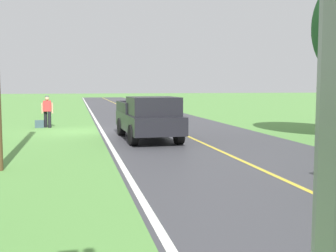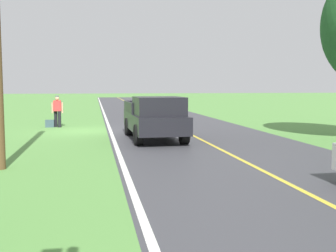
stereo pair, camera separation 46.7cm
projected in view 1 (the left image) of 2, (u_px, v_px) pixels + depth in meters
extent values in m
plane|color=#568E42|center=(77.00, 131.00, 20.80)|extent=(200.00, 200.00, 0.00)
cube|color=#3D3D42|center=(172.00, 129.00, 21.83)|extent=(7.60, 120.00, 0.00)
cube|color=silver|center=(102.00, 131.00, 21.06)|extent=(0.16, 117.60, 0.00)
cube|color=gold|center=(172.00, 129.00, 21.83)|extent=(0.14, 117.60, 0.00)
cylinder|color=black|center=(50.00, 120.00, 22.61)|extent=(0.18, 0.18, 0.88)
cylinder|color=black|center=(46.00, 119.00, 22.80)|extent=(0.18, 0.18, 0.88)
cube|color=red|center=(47.00, 106.00, 22.63)|extent=(0.40, 0.26, 0.58)
sphere|color=tan|center=(47.00, 98.00, 22.59)|extent=(0.23, 0.23, 0.23)
sphere|color=#4C564C|center=(47.00, 97.00, 22.59)|extent=(0.20, 0.20, 0.20)
cube|color=#234C2D|center=(47.00, 105.00, 22.83)|extent=(0.32, 0.20, 0.44)
cylinder|color=tan|center=(52.00, 108.00, 22.68)|extent=(0.10, 0.10, 0.58)
cylinder|color=tan|center=(42.00, 108.00, 22.57)|extent=(0.10, 0.10, 0.58)
cube|color=#384C56|center=(40.00, 124.00, 22.59)|extent=(0.46, 0.20, 0.41)
cube|color=black|center=(147.00, 122.00, 17.78)|extent=(2.16, 5.46, 0.70)
cube|color=black|center=(153.00, 106.00, 16.57)|extent=(1.90, 2.21, 0.72)
cube|color=black|center=(153.00, 104.00, 16.56)|extent=(1.72, 1.34, 0.43)
cube|color=black|center=(163.00, 106.00, 19.00)|extent=(0.19, 3.03, 0.45)
cube|color=black|center=(122.00, 107.00, 18.54)|extent=(0.19, 3.03, 0.45)
cube|color=black|center=(137.00, 105.00, 20.23)|extent=(1.84, 0.15, 0.45)
cylinder|color=black|center=(179.00, 134.00, 16.34)|extent=(0.32, 0.81, 0.80)
cylinder|color=black|center=(133.00, 135.00, 15.91)|extent=(0.32, 0.81, 0.80)
cylinder|color=black|center=(160.00, 126.00, 19.53)|extent=(0.32, 0.81, 0.80)
cylinder|color=black|center=(121.00, 127.00, 19.09)|extent=(0.32, 0.81, 0.80)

